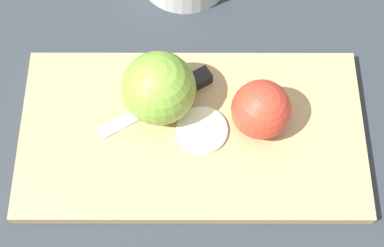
% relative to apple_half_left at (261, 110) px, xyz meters
% --- Properties ---
extents(ground_plane, '(4.00, 4.00, 0.00)m').
position_rel_apple_half_left_xyz_m(ground_plane, '(0.07, 0.01, -0.05)').
color(ground_plane, '#282D33').
extents(cutting_board, '(0.40, 0.23, 0.02)m').
position_rel_apple_half_left_xyz_m(cutting_board, '(0.07, 0.01, -0.04)').
color(cutting_board, tan).
rests_on(cutting_board, ground_plane).
extents(apple_half_left, '(0.07, 0.07, 0.07)m').
position_rel_apple_half_left_xyz_m(apple_half_left, '(0.00, 0.00, 0.00)').
color(apple_half_left, red).
rests_on(apple_half_left, cutting_board).
extents(apple_half_right, '(0.08, 0.08, 0.08)m').
position_rel_apple_half_left_xyz_m(apple_half_right, '(0.11, -0.02, 0.01)').
color(apple_half_right, olive).
rests_on(apple_half_right, cutting_board).
extents(knife, '(0.13, 0.09, 0.02)m').
position_rel_apple_half_left_xyz_m(knife, '(0.09, -0.03, -0.03)').
color(knife, silver).
rests_on(knife, cutting_board).
extents(apple_slice, '(0.06, 0.06, 0.00)m').
position_rel_apple_half_left_xyz_m(apple_slice, '(0.06, 0.02, -0.03)').
color(apple_slice, beige).
rests_on(apple_slice, cutting_board).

